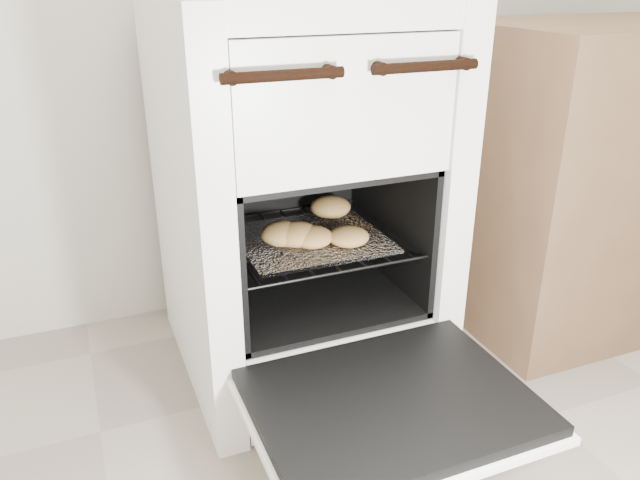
% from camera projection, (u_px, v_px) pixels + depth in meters
% --- Properties ---
extents(stove, '(0.61, 0.68, 0.93)m').
position_uv_depth(stove, '(297.00, 199.00, 1.55)').
color(stove, white).
rests_on(stove, ground).
extents(oven_door, '(0.55, 0.43, 0.04)m').
position_uv_depth(oven_door, '(391.00, 404.00, 1.21)').
color(oven_door, black).
rests_on(oven_door, stove).
extents(oven_rack, '(0.44, 0.43, 0.01)m').
position_uv_depth(oven_rack, '(307.00, 238.00, 1.52)').
color(oven_rack, black).
rests_on(oven_rack, stove).
extents(foil_sheet, '(0.35, 0.30, 0.01)m').
position_uv_depth(foil_sheet, '(310.00, 239.00, 1.50)').
color(foil_sheet, white).
rests_on(foil_sheet, oven_rack).
extents(baked_rolls, '(0.29, 0.32, 0.05)m').
position_uv_depth(baked_rolls, '(312.00, 228.00, 1.49)').
color(baked_rolls, '#DDA558').
rests_on(baked_rolls, foil_sheet).
extents(counter, '(0.86, 0.58, 0.86)m').
position_uv_depth(counter, '(600.00, 174.00, 1.83)').
color(counter, brown).
rests_on(counter, ground).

